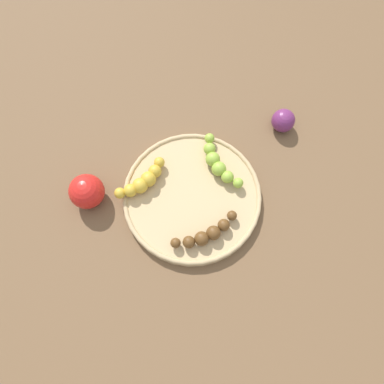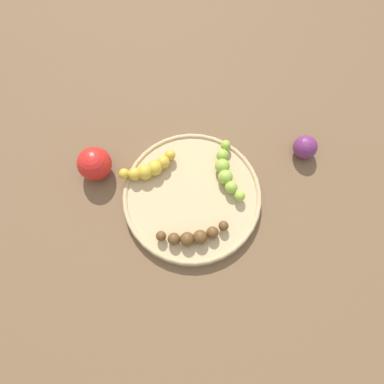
{
  "view_description": "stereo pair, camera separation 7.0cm",
  "coord_description": "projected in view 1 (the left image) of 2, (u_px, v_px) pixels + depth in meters",
  "views": [
    {
      "loc": [
        0.06,
        -0.23,
        0.7
      ],
      "look_at": [
        0.0,
        0.0,
        0.04
      ],
      "focal_mm": 32.51,
      "sensor_mm": 36.0,
      "label": 1
    },
    {
      "loc": [
        0.12,
        -0.21,
        0.7
      ],
      "look_at": [
        0.0,
        0.0,
        0.04
      ],
      "focal_mm": 32.51,
      "sensor_mm": 36.0,
      "label": 2
    }
  ],
  "objects": [
    {
      "name": "banana_overripe",
      "position": [
        207.0,
        234.0,
        0.68
      ],
      "size": [
        0.11,
        0.1,
        0.03
      ],
      "rotation": [
        0.0,
        0.0,
        5.42
      ],
      "color": "#593819",
      "rests_on": "fruit_bowl"
    },
    {
      "name": "ground_plane",
      "position": [
        192.0,
        198.0,
        0.74
      ],
      "size": [
        2.4,
        2.4,
        0.0
      ],
      "primitive_type": "plane",
      "color": "brown"
    },
    {
      "name": "plum_purple",
      "position": [
        283.0,
        121.0,
        0.77
      ],
      "size": [
        0.05,
        0.05,
        0.05
      ],
      "primitive_type": "sphere",
      "color": "#662659",
      "rests_on": "ground_plane"
    },
    {
      "name": "banana_spotted",
      "position": [
        143.0,
        181.0,
        0.71
      ],
      "size": [
        0.08,
        0.11,
        0.03
      ],
      "rotation": [
        0.0,
        0.0,
        5.69
      ],
      "color": "gold",
      "rests_on": "fruit_bowl"
    },
    {
      "name": "banana_green",
      "position": [
        218.0,
        163.0,
        0.73
      ],
      "size": [
        0.1,
        0.11,
        0.03
      ],
      "rotation": [
        0.0,
        0.0,
        3.9
      ],
      "color": "#8CAD38",
      "rests_on": "fruit_bowl"
    },
    {
      "name": "fruit_bowl",
      "position": [
        192.0,
        196.0,
        0.73
      ],
      "size": [
        0.29,
        0.29,
        0.02
      ],
      "color": "tan",
      "rests_on": "ground_plane"
    },
    {
      "name": "apple_red",
      "position": [
        87.0,
        191.0,
        0.71
      ],
      "size": [
        0.07,
        0.07,
        0.07
      ],
      "primitive_type": "sphere",
      "color": "red",
      "rests_on": "ground_plane"
    }
  ]
}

